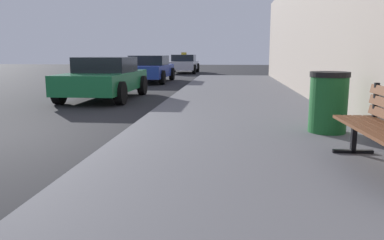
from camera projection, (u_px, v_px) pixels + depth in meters
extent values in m
plane|color=#232326|center=(1.00, 140.00, 6.22)|extent=(80.00, 80.00, 0.00)
cube|color=#5B5B60|center=(248.00, 141.00, 5.81)|extent=(4.00, 32.00, 0.15)
cube|color=brown|center=(364.00, 130.00, 3.98)|extent=(0.17, 1.82, 0.04)
cube|color=brown|center=(376.00, 131.00, 3.97)|extent=(0.17, 1.82, 0.04)
cube|color=black|center=(354.00, 136.00, 4.78)|extent=(0.06, 0.06, 0.45)
cube|color=black|center=(353.00, 151.00, 4.82)|extent=(0.50, 0.08, 0.04)
cube|color=black|center=(376.00, 101.00, 4.69)|extent=(0.05, 0.05, 0.44)
cylinder|color=#195926|center=(328.00, 105.00, 6.02)|extent=(0.58, 0.58, 0.88)
cylinder|color=black|center=(330.00, 74.00, 5.94)|extent=(0.61, 0.61, 0.08)
cube|color=#196638|center=(105.00, 81.00, 11.63)|extent=(1.74, 4.05, 0.55)
cube|color=black|center=(106.00, 64.00, 11.74)|extent=(1.53, 1.82, 0.45)
cylinder|color=black|center=(121.00, 93.00, 10.31)|extent=(0.22, 0.64, 0.64)
cylinder|color=black|center=(59.00, 93.00, 10.48)|extent=(0.22, 0.64, 0.64)
cylinder|color=black|center=(142.00, 85.00, 12.85)|extent=(0.22, 0.64, 0.64)
cylinder|color=black|center=(92.00, 85.00, 13.02)|extent=(0.22, 0.64, 0.64)
cube|color=#233899|center=(149.00, 71.00, 18.39)|extent=(1.83, 4.43, 0.55)
cube|color=black|center=(149.00, 60.00, 18.52)|extent=(1.61, 2.00, 0.45)
cylinder|color=black|center=(162.00, 77.00, 16.95)|extent=(0.22, 0.64, 0.64)
cylinder|color=black|center=(122.00, 77.00, 17.13)|extent=(0.22, 0.64, 0.64)
cylinder|color=black|center=(172.00, 74.00, 19.73)|extent=(0.22, 0.64, 0.64)
cylinder|color=black|center=(137.00, 74.00, 19.91)|extent=(0.22, 0.64, 0.64)
cube|color=#B7B7BF|center=(184.00, 65.00, 26.71)|extent=(1.75, 4.23, 0.55)
cube|color=black|center=(184.00, 58.00, 26.83)|extent=(1.54, 1.90, 0.45)
cube|color=yellow|center=(184.00, 54.00, 26.78)|extent=(0.36, 0.14, 0.16)
cylinder|color=black|center=(194.00, 69.00, 25.34)|extent=(0.22, 0.64, 0.64)
cylinder|color=black|center=(168.00, 69.00, 25.51)|extent=(0.22, 0.64, 0.64)
cylinder|color=black|center=(198.00, 68.00, 27.99)|extent=(0.22, 0.64, 0.64)
cylinder|color=black|center=(174.00, 68.00, 28.16)|extent=(0.22, 0.64, 0.64)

